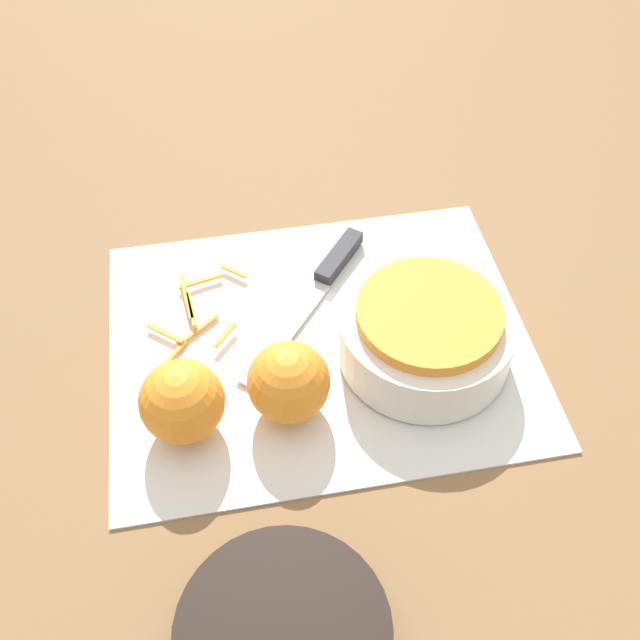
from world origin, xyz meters
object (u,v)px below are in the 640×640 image
knife (325,276)px  orange_left (182,402)px  bowl_speckled (426,333)px  orange_right (289,382)px

knife → orange_left: 0.24m
bowl_speckled → knife: (0.08, -0.12, -0.03)m
knife → orange_left: size_ratio=2.52×
bowl_speckled → orange_right: 0.15m
bowl_speckled → orange_left: orange_left is taller
knife → orange_right: 0.18m
orange_left → orange_right: size_ratio=1.01×
orange_left → orange_right: 0.10m
orange_left → orange_right: same height
bowl_speckled → knife: bearing=-56.2°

